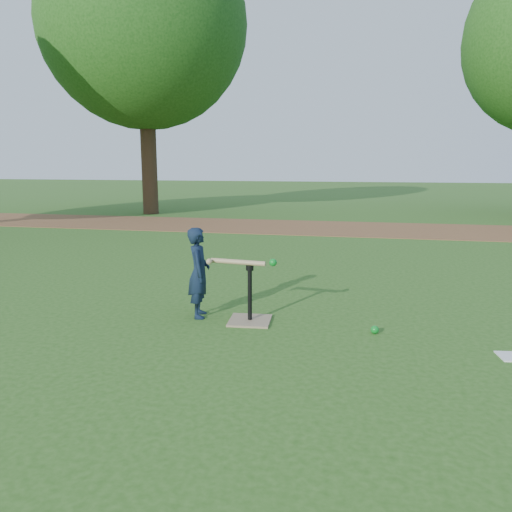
# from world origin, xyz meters

# --- Properties ---
(ground) EXTENTS (80.00, 80.00, 0.00)m
(ground) POSITION_xyz_m (0.00, 0.00, 0.00)
(ground) COLOR #285116
(ground) RESTS_ON ground
(dirt_strip) EXTENTS (24.00, 3.00, 0.01)m
(dirt_strip) POSITION_xyz_m (0.00, 7.50, 0.01)
(dirt_strip) COLOR brown
(dirt_strip) RESTS_ON ground
(child) EXTENTS (0.32, 0.41, 0.98)m
(child) POSITION_xyz_m (-0.80, -0.32, 0.49)
(child) COLOR black
(child) RESTS_ON ground
(wiffle_ball_ground) EXTENTS (0.08, 0.08, 0.08)m
(wiffle_ball_ground) POSITION_xyz_m (1.06, -0.49, 0.04)
(wiffle_ball_ground) COLOR #0B7E20
(wiffle_ball_ground) RESTS_ON ground
(batting_tee) EXTENTS (0.46, 0.46, 0.61)m
(batting_tee) POSITION_xyz_m (-0.23, -0.38, 0.11)
(batting_tee) COLOR #90795B
(batting_tee) RESTS_ON ground
(swing_action) EXTENTS (0.74, 0.14, 0.08)m
(swing_action) POSITION_xyz_m (-0.30, -0.40, 0.64)
(swing_action) COLOR tan
(swing_action) RESTS_ON ground
(tree_left) EXTENTS (6.40, 6.40, 9.08)m
(tree_left) POSITION_xyz_m (-6.00, 10.00, 5.87)
(tree_left) COLOR #382316
(tree_left) RESTS_ON ground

